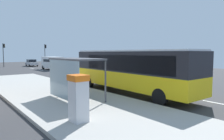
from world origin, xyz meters
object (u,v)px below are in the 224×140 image
object	(u,v)px
bus	(130,69)
traffic_light_near_side	(45,51)
bus_shelter	(71,68)
recycling_bin_orange	(81,83)
sedan_near	(32,63)
recycling_bin_red	(76,82)
ticket_machine	(78,98)
white_van	(52,62)
traffic_light_far_side	(4,51)

from	to	relation	value
bus	traffic_light_near_side	distance (m)	36.73
traffic_light_near_side	bus_shelter	world-z (taller)	traffic_light_near_side
recycling_bin_orange	sedan_near	bearing A→B (deg)	78.89
recycling_bin_red	bus_shelter	distance (m)	4.33
bus_shelter	bus	bearing A→B (deg)	-2.48
bus	ticket_machine	xyz separation A→B (m)	(-6.35, -3.58, -0.67)
recycling_bin_orange	recycling_bin_red	distance (m)	0.70
white_van	ticket_machine	world-z (taller)	white_van
recycling_bin_red	bus	bearing A→B (deg)	-55.57
ticket_machine	traffic_light_far_side	xyz separation A→B (m)	(4.96, 40.36, 2.15)
bus_shelter	recycling_bin_red	bearing A→B (deg)	57.15
bus	bus_shelter	distance (m)	4.71
recycling_bin_red	traffic_light_far_side	bearing A→B (deg)	88.10
sedan_near	recycling_bin_orange	distance (m)	33.74
traffic_light_near_side	sedan_near	bearing A→B (deg)	179.05
traffic_light_near_side	white_van	bearing A→B (deg)	-105.24
sedan_near	traffic_light_far_side	world-z (taller)	traffic_light_far_side
bus	ticket_machine	world-z (taller)	bus
traffic_light_near_side	bus_shelter	distance (m)	37.73
traffic_light_near_side	traffic_light_far_side	size ratio (longest dim) A/B	1.00
traffic_light_far_side	white_van	bearing A→B (deg)	-67.68
white_van	ticket_machine	size ratio (longest dim) A/B	2.72
white_van	sedan_near	distance (m)	12.17
white_van	bus_shelter	xyz separation A→B (m)	(-8.61, -23.67, 0.75)
recycling_bin_orange	bus_shelter	size ratio (longest dim) A/B	0.24
bus	bus_shelter	xyz separation A→B (m)	(-4.70, 0.20, 0.25)
white_van	traffic_light_far_side	world-z (taller)	traffic_light_far_side
traffic_light_far_side	bus_shelter	world-z (taller)	traffic_light_far_side
bus	traffic_light_far_side	xyz separation A→B (m)	(-1.39, 36.78, 1.47)
recycling_bin_red	traffic_light_far_side	xyz separation A→B (m)	(1.10, 33.15, 2.66)
recycling_bin_red	traffic_light_near_side	bearing A→B (deg)	73.31
recycling_bin_red	traffic_light_near_side	distance (m)	33.88
traffic_light_far_side	bus_shelter	bearing A→B (deg)	-95.17
white_van	traffic_light_near_side	world-z (taller)	traffic_light_near_side
bus	bus_shelter	world-z (taller)	bus
ticket_machine	recycling_bin_orange	distance (m)	7.58
bus	white_van	bearing A→B (deg)	80.70
sedan_near	traffic_light_far_side	xyz separation A→B (m)	(-5.40, 0.75, 2.53)
bus	traffic_light_near_side	bearing A→B (deg)	78.67
recycling_bin_orange	traffic_light_far_side	size ratio (longest dim) A/B	0.19
ticket_machine	traffic_light_near_side	size ratio (longest dim) A/B	0.39
traffic_light_near_side	recycling_bin_orange	bearing A→B (deg)	-106.36
bus	recycling_bin_orange	world-z (taller)	bus
recycling_bin_red	traffic_light_far_side	distance (m)	33.28
recycling_bin_red	sedan_near	bearing A→B (deg)	78.65
white_van	bus	bearing A→B (deg)	-99.30
ticket_machine	sedan_near	bearing A→B (deg)	75.34
recycling_bin_red	ticket_machine	bearing A→B (deg)	-118.15
white_van	recycling_bin_orange	distance (m)	21.91
ticket_machine	bus_shelter	xyz separation A→B (m)	(1.64, 3.78, 0.93)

